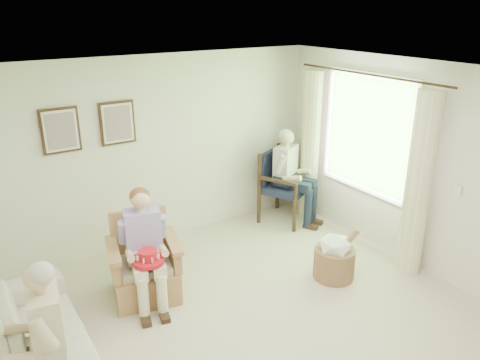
{
  "coord_description": "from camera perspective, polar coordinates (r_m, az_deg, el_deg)",
  "views": [
    {
      "loc": [
        -2.3,
        -2.99,
        3.19
      ],
      "look_at": [
        0.79,
        1.77,
        1.05
      ],
      "focal_mm": 35.0,
      "sensor_mm": 36.0,
      "label": 1
    }
  ],
  "objects": [
    {
      "name": "person_dark",
      "position": [
        7.08,
        6.14,
        1.25
      ],
      "size": [
        0.4,
        0.63,
        1.43
      ],
      "rotation": [
        0.0,
        0.0,
        0.46
      ],
      "color": "#171D33",
      "rests_on": "ground"
    },
    {
      "name": "person_sofa",
      "position": [
        4.24,
        -22.85,
        -16.54
      ],
      "size": [
        0.42,
        0.63,
        1.29
      ],
      "rotation": [
        0.0,
        0.0,
        -1.73
      ],
      "color": "beige",
      "rests_on": "ground"
    },
    {
      "name": "ceiling",
      "position": [
        3.82,
        4.65,
        11.68
      ],
      "size": [
        5.0,
        5.5,
        0.02
      ],
      "primitive_type": "cube",
      "color": "white",
      "rests_on": "back_wall"
    },
    {
      "name": "floor",
      "position": [
        4.94,
        3.73,
        -19.61
      ],
      "size": [
        5.5,
        5.5,
        0.0
      ],
      "primitive_type": "plane",
      "color": "beige",
      "rests_on": "ground"
    },
    {
      "name": "red_hat",
      "position": [
        5.15,
        -11.14,
        -9.31
      ],
      "size": [
        0.35,
        0.35,
        0.14
      ],
      "color": "red",
      "rests_on": "person_wicker"
    },
    {
      "name": "curtain_right",
      "position": [
        7.24,
        8.52,
        4.05
      ],
      "size": [
        0.34,
        0.34,
        2.3
      ],
      "primitive_type": "cylinder",
      "color": "#F5E4C0",
      "rests_on": "ground"
    },
    {
      "name": "sofa",
      "position": [
        4.8,
        -23.08,
        -18.05
      ],
      "size": [
        2.18,
        0.85,
        0.64
      ],
      "primitive_type": "imported",
      "rotation": [
        0.0,
        0.0,
        1.57
      ],
      "color": "silver",
      "rests_on": "ground"
    },
    {
      "name": "person_wicker",
      "position": [
        5.29,
        -11.44,
        -7.23
      ],
      "size": [
        0.4,
        0.62,
        1.31
      ],
      "rotation": [
        0.0,
        0.0,
        -0.24
      ],
      "color": "beige",
      "rests_on": "ground"
    },
    {
      "name": "hatbox",
      "position": [
        5.93,
        11.49,
        -9.11
      ],
      "size": [
        0.61,
        0.61,
        0.74
      ],
      "color": "tan",
      "rests_on": "ground"
    },
    {
      "name": "back_wall",
      "position": [
        6.47,
        -10.67,
        3.3
      ],
      "size": [
        5.0,
        0.04,
        2.6
      ],
      "primitive_type": "cube",
      "color": "silver",
      "rests_on": "ground"
    },
    {
      "name": "framed_print_left",
      "position": [
        5.98,
        -21.04,
        5.64
      ],
      "size": [
        0.45,
        0.05,
        0.55
      ],
      "color": "#382114",
      "rests_on": "back_wall"
    },
    {
      "name": "curtain_left",
      "position": [
        5.99,
        20.89,
        -0.66
      ],
      "size": [
        0.34,
        0.34,
        2.3
      ],
      "primitive_type": "cylinder",
      "color": "#F5E4C0",
      "rests_on": "ground"
    },
    {
      "name": "right_wall",
      "position": [
        5.97,
        23.72,
        0.37
      ],
      "size": [
        0.04,
        5.5,
        2.6
      ],
      "primitive_type": "cube",
      "color": "silver",
      "rests_on": "ground"
    },
    {
      "name": "window",
      "position": [
        6.55,
        15.27,
        5.73
      ],
      "size": [
        0.13,
        2.5,
        1.63
      ],
      "color": "#2D6B23",
      "rests_on": "right_wall"
    },
    {
      "name": "wood_armchair",
      "position": [
        7.3,
        5.19,
        -0.26
      ],
      "size": [
        0.7,
        0.66,
        1.08
      ],
      "rotation": [
        0.0,
        0.0,
        0.46
      ],
      "color": "black",
      "rests_on": "ground"
    },
    {
      "name": "framed_print_right",
      "position": [
        6.16,
        -14.7,
        6.74
      ],
      "size": [
        0.45,
        0.05,
        0.55
      ],
      "color": "#382114",
      "rests_on": "back_wall"
    },
    {
      "name": "wicker_armchair",
      "position": [
        5.61,
        -11.61,
        -10.8
      ],
      "size": [
        0.75,
        0.74,
        0.95
      ],
      "rotation": [
        0.0,
        0.0,
        -0.24
      ],
      "color": "tan",
      "rests_on": "ground"
    }
  ]
}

